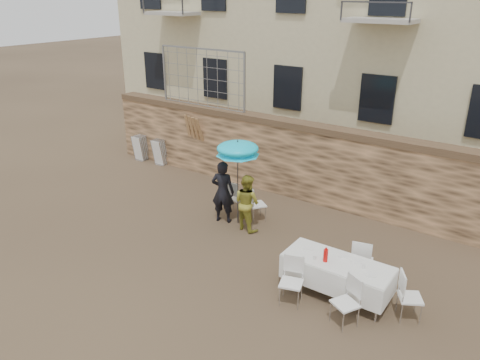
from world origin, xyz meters
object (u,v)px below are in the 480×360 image
Objects in this scene: woman_dress at (247,203)px; chair_stack_left at (144,146)px; umbrella at (238,151)px; table_chair_side at (410,296)px; soda_bottle at (326,256)px; couple_chair_left at (235,197)px; banquet_table at (338,263)px; couple_chair_right at (257,203)px; chair_stack_right at (162,151)px; table_chair_back at (362,259)px; table_chair_front_right at (345,302)px; table_chair_front_left at (291,282)px; man_suit at (223,192)px.

woman_dress reaches higher than chair_stack_left.
umbrella is 2.19× the size of table_chair_side.
umbrella is at bearing 153.86° from soda_bottle.
banquet_table is at bearing 152.50° from couple_chair_left.
couple_chair_right is 5.39m from chair_stack_right.
chair_stack_right is at bearing 40.19° from table_chair_side.
couple_chair_right is 3.53m from soda_bottle.
table_chair_back is 8.83m from chair_stack_right.
table_chair_back is at bearing 128.96° from table_chair_front_right.
woman_dress reaches higher than couple_chair_right.
table_chair_back is at bearing 163.81° from couple_chair_left.
table_chair_side is at bearing 71.37° from table_chair_front_right.
woman_dress is 1.52× the size of table_chair_back.
woman_dress is 1.52× the size of table_chair_front_right.
chair_stack_left is (-9.27, 2.82, -0.02)m from table_chair_back.
table_chair_front_right is at bearing -26.78° from chair_stack_right.
chair_stack_right is (-5.10, 1.77, -0.02)m from couple_chair_right.
couple_chair_left and table_chair_front_left have the same top height.
soda_bottle is 0.27× the size of table_chair_front_left.
soda_bottle is at bearing -179.46° from couple_chair_right.
umbrella is at bearing -24.82° from chair_stack_right.
table_chair_back is (3.97, -1.06, 0.00)m from couple_chair_left.
umbrella is at bearing 45.09° from table_chair_side.
man_suit is at bearing -177.70° from table_chair_front_right.
couple_chair_right and table_chair_front_left have the same top height.
couple_chair_left is at bearing 123.65° from table_chair_front_left.
woman_dress is (0.75, 0.00, -0.10)m from man_suit.
soda_bottle is 0.28× the size of chair_stack_right.
woman_dress reaches higher than table_chair_front_right.
man_suit is at bearing 10.71° from woman_dress.
soda_bottle is 9.65m from chair_stack_left.
couple_chair_left is at bearing -25.55° from woman_dress.
man_suit is 3.86m from soda_bottle.
banquet_table is 2.19× the size of table_chair_front_right.
man_suit reaches higher than table_chair_front_left.
couple_chair_right is 3.60m from banquet_table.
woman_dress is at bearing 45.14° from table_chair_side.
banquet_table is at bearing 64.49° from table_chair_side.
soda_bottle is (3.57, -1.46, 0.07)m from man_suit.
woman_dress is 3.27m from table_chair_back.
table_chair_back is at bearing 45.76° from table_chair_front_left.
table_chair_side is (5.17, -1.21, -0.35)m from man_suit.
table_chair_front_left is at bearing 139.30° from couple_chair_left.
couple_chair_left is 4.21m from banquet_table.
couple_chair_left is 1.00× the size of couple_chair_right.
man_suit is 0.79× the size of umbrella.
couple_chair_left is at bearing 153.80° from banquet_table.
table_chair_back is 9.69m from chair_stack_left.
soda_bottle reaches higher than chair_stack_right.
soda_bottle is at bearing 139.40° from man_suit.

